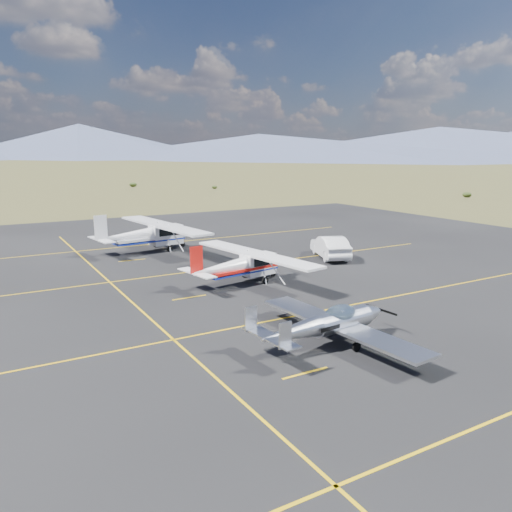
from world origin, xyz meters
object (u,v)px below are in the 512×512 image
object	(u,v)px
aircraft_plain	(149,234)
sedan	(330,247)
aircraft_cessna	(242,264)
aircraft_low_wing	(328,324)

from	to	relation	value
aircraft_plain	sedan	world-z (taller)	aircraft_plain
aircraft_cessna	aircraft_plain	size ratio (longest dim) A/B	0.84
aircraft_cessna	aircraft_plain	xyz separation A→B (m)	(-1.79, 12.39, 0.23)
aircraft_cessna	aircraft_low_wing	bearing A→B (deg)	-108.03
aircraft_low_wing	sedan	world-z (taller)	aircraft_low_wing
aircraft_plain	aircraft_low_wing	bearing A→B (deg)	-97.07
aircraft_plain	sedan	bearing A→B (deg)	-47.18
sedan	aircraft_cessna	bearing A→B (deg)	40.15
aircraft_plain	sedan	xyz separation A→B (m)	(11.07, -9.17, -0.58)
sedan	aircraft_plain	bearing A→B (deg)	-18.64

